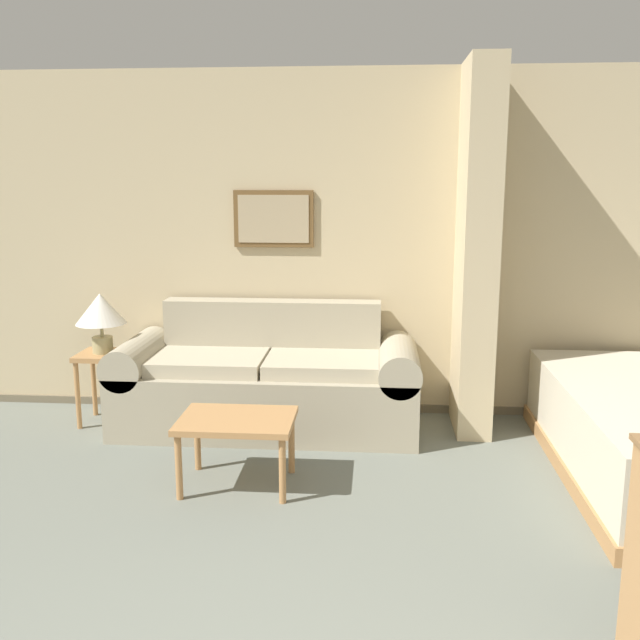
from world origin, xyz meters
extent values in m
cube|color=#CCB78E|center=(0.00, 4.07, 1.30)|extent=(7.48, 0.12, 2.60)
cube|color=#70644E|center=(0.00, 3.99, 0.03)|extent=(7.48, 0.02, 0.06)
cube|color=brown|center=(-0.61, 3.99, 1.50)|extent=(0.61, 0.02, 0.43)
cube|color=tan|center=(-0.61, 3.97, 1.50)|extent=(0.54, 0.01, 0.36)
cube|color=#CCB78E|center=(0.87, 3.70, 1.30)|extent=(0.24, 0.62, 2.60)
cube|color=tan|center=(-0.61, 3.55, 0.23)|extent=(1.64, 0.84, 0.46)
cube|color=tan|center=(-0.61, 3.87, 0.68)|extent=(1.64, 0.20, 0.44)
cube|color=tan|center=(-1.56, 3.55, 0.23)|extent=(0.26, 0.84, 0.46)
cylinder|color=tan|center=(-1.56, 3.55, 0.52)|extent=(0.29, 0.84, 0.29)
cube|color=tan|center=(0.34, 3.55, 0.23)|extent=(0.26, 0.84, 0.46)
cylinder|color=tan|center=(0.34, 3.55, 0.52)|extent=(0.29, 0.84, 0.29)
cube|color=#BAAF94|center=(-1.02, 3.50, 0.51)|extent=(0.80, 0.60, 0.10)
cube|color=#BAAF94|center=(-0.20, 3.50, 0.51)|extent=(0.80, 0.60, 0.10)
cube|color=#B27F4C|center=(-0.64, 2.55, 0.41)|extent=(0.67, 0.51, 0.04)
cylinder|color=#B27F4C|center=(-0.93, 2.34, 0.19)|extent=(0.04, 0.04, 0.39)
cylinder|color=#B27F4C|center=(-0.34, 2.34, 0.19)|extent=(0.04, 0.04, 0.39)
cylinder|color=#B27F4C|center=(-0.93, 2.77, 0.19)|extent=(0.04, 0.04, 0.39)
cylinder|color=#B27F4C|center=(-0.34, 2.77, 0.19)|extent=(0.04, 0.04, 0.39)
cube|color=#B27F4C|center=(-1.84, 3.58, 0.52)|extent=(0.36, 0.36, 0.04)
cylinder|color=#B27F4C|center=(-1.99, 3.43, 0.25)|extent=(0.04, 0.04, 0.50)
cylinder|color=#B27F4C|center=(-1.69, 3.43, 0.25)|extent=(0.04, 0.04, 0.50)
cylinder|color=#B27F4C|center=(-1.99, 3.73, 0.25)|extent=(0.04, 0.04, 0.50)
cylinder|color=#B27F4C|center=(-1.69, 3.73, 0.25)|extent=(0.04, 0.04, 0.50)
cylinder|color=tan|center=(-1.84, 3.58, 0.60)|extent=(0.15, 0.15, 0.12)
cylinder|color=tan|center=(-1.84, 3.58, 0.71)|extent=(0.02, 0.02, 0.10)
cone|color=white|center=(-1.84, 3.58, 0.87)|extent=(0.36, 0.36, 0.22)
cube|color=white|center=(2.03, 3.71, 0.49)|extent=(1.27, 0.36, 0.10)
camera|label=1|loc=(0.17, -1.38, 1.82)|focal=40.00mm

